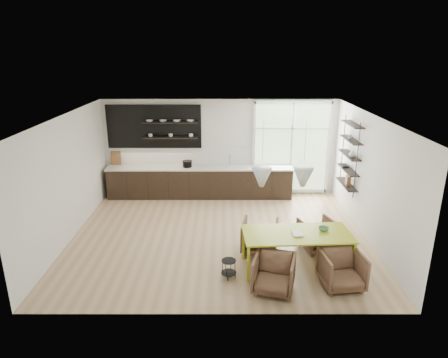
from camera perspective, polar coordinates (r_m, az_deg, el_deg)
room at (r=10.27m, az=2.54°, el=2.03°), size 7.02×6.01×2.91m
kitchen_run at (r=12.07m, az=-3.89°, el=0.23°), size 5.54×0.69×2.75m
right_shelving at (r=10.78m, az=17.48°, el=3.02°), size 0.26×1.22×1.90m
dining_table at (r=8.24m, az=10.42°, el=-7.97°), size 2.22×1.11×0.79m
armchair_back_left at (r=8.98m, az=5.13°, el=-8.11°), size 0.90×0.92×0.71m
armchair_back_right at (r=9.29m, az=13.22°, el=-7.72°), size 0.93×0.94×0.68m
armchair_front_left at (r=7.66m, az=7.12°, el=-13.30°), size 0.91×0.93×0.69m
armchair_front_right at (r=8.03m, az=16.48°, el=-12.33°), size 0.84×0.86×0.70m
wire_stool at (r=8.02m, az=0.68°, el=-12.38°), size 0.30×0.30×0.38m
table_book at (r=8.14m, az=9.71°, el=-7.72°), size 0.22×0.29×0.03m
table_bowl at (r=8.43m, az=14.06°, el=-6.95°), size 0.24×0.24×0.07m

